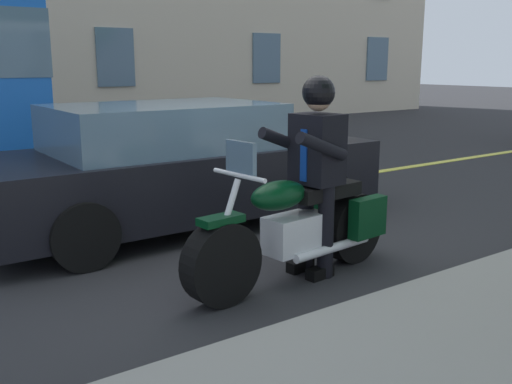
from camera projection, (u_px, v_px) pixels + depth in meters
name	position (u px, v px, depth m)	size (l,w,h in m)	color
ground_plane	(240.00, 243.00, 6.06)	(80.00, 80.00, 0.00)	#28282B
lane_center_stripe	(155.00, 205.00, 7.65)	(60.00, 0.16, 0.01)	#E5DB4C
motorcycle_main	(299.00, 228.00, 4.97)	(2.22, 0.73, 1.26)	black
rider_main	(316.00, 159.00, 4.97)	(0.66, 0.59, 1.74)	black
car_dark	(177.00, 166.00, 6.60)	(4.60, 1.92, 1.40)	black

